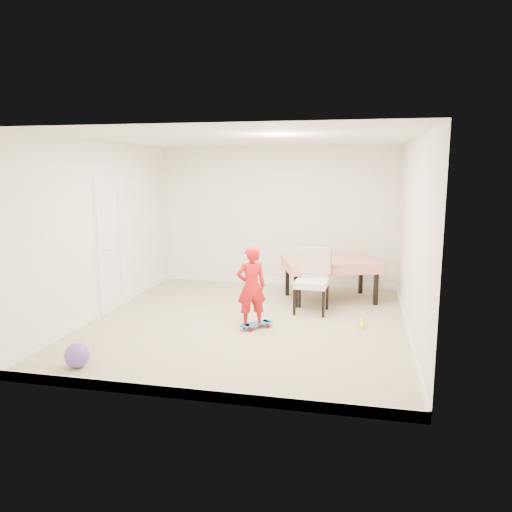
% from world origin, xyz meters
% --- Properties ---
extents(ground, '(5.00, 5.00, 0.00)m').
position_xyz_m(ground, '(0.00, 0.00, 0.00)').
color(ground, tan).
rests_on(ground, ground).
extents(ceiling, '(4.50, 5.00, 0.04)m').
position_xyz_m(ceiling, '(0.00, 0.00, 2.58)').
color(ceiling, silver).
rests_on(ceiling, wall_back).
extents(wall_back, '(4.50, 0.04, 2.60)m').
position_xyz_m(wall_back, '(0.00, 2.48, 1.30)').
color(wall_back, white).
rests_on(wall_back, ground).
extents(wall_front, '(4.50, 0.04, 2.60)m').
position_xyz_m(wall_front, '(0.00, -2.48, 1.30)').
color(wall_front, white).
rests_on(wall_front, ground).
extents(wall_left, '(0.04, 5.00, 2.60)m').
position_xyz_m(wall_left, '(-2.23, 0.00, 1.30)').
color(wall_left, white).
rests_on(wall_left, ground).
extents(wall_right, '(0.04, 5.00, 2.60)m').
position_xyz_m(wall_right, '(2.23, 0.00, 1.30)').
color(wall_right, white).
rests_on(wall_right, ground).
extents(door, '(0.11, 0.94, 2.11)m').
position_xyz_m(door, '(-2.22, 0.30, 1.02)').
color(door, white).
rests_on(door, ground).
extents(baseboard_back, '(4.50, 0.02, 0.12)m').
position_xyz_m(baseboard_back, '(0.00, 2.49, 0.06)').
color(baseboard_back, white).
rests_on(baseboard_back, ground).
extents(baseboard_front, '(4.50, 0.02, 0.12)m').
position_xyz_m(baseboard_front, '(0.00, -2.49, 0.06)').
color(baseboard_front, white).
rests_on(baseboard_front, ground).
extents(baseboard_left, '(0.02, 5.00, 0.12)m').
position_xyz_m(baseboard_left, '(-2.24, 0.00, 0.06)').
color(baseboard_left, white).
rests_on(baseboard_left, ground).
extents(baseboard_right, '(0.02, 5.00, 0.12)m').
position_xyz_m(baseboard_right, '(2.24, 0.00, 0.06)').
color(baseboard_right, white).
rests_on(baseboard_right, ground).
extents(dining_table, '(1.74, 1.39, 0.71)m').
position_xyz_m(dining_table, '(1.09, 1.53, 0.35)').
color(dining_table, red).
rests_on(dining_table, ground).
extents(dining_chair, '(0.57, 0.65, 0.99)m').
position_xyz_m(dining_chair, '(0.86, 0.72, 0.49)').
color(dining_chair, white).
rests_on(dining_chair, ground).
extents(skateboard, '(0.51, 0.51, 0.08)m').
position_xyz_m(skateboard, '(0.20, -0.23, 0.04)').
color(skateboard, blue).
rests_on(skateboard, ground).
extents(child, '(0.49, 0.42, 1.13)m').
position_xyz_m(child, '(0.13, -0.25, 0.56)').
color(child, red).
rests_on(child, ground).
extents(balloon, '(0.28, 0.28, 0.28)m').
position_xyz_m(balloon, '(-1.48, -2.00, 0.14)').
color(balloon, '#6F4DB9').
rests_on(balloon, ground).
extents(foam_toy, '(0.07, 0.40, 0.06)m').
position_xyz_m(foam_toy, '(1.64, 0.20, 0.03)').
color(foam_toy, '#FFFD1A').
rests_on(foam_toy, ground).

